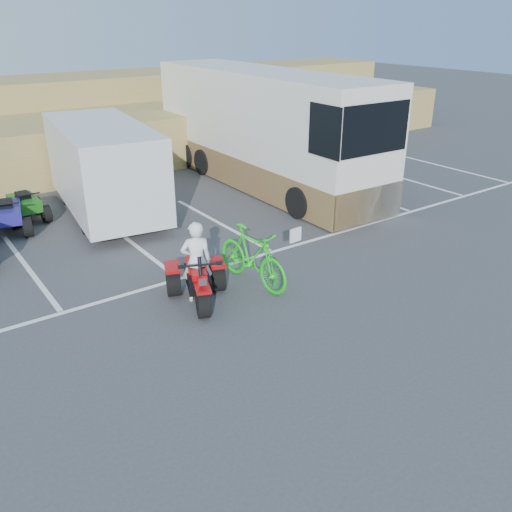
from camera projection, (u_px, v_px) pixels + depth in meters
ground at (236, 323)px, 10.72m from camera, size 100.00×100.00×0.00m
parking_stripes at (178, 247)px, 14.21m from camera, size 28.00×5.16×0.01m
grass_embankment at (23, 128)px, 21.67m from camera, size 40.00×8.50×3.10m
red_trike_atv at (199, 302)px, 11.50m from camera, size 1.83×2.07×1.12m
rider at (196, 262)px, 11.27m from camera, size 0.76×0.63×1.77m
green_dirt_bike at (252, 257)px, 12.04m from camera, size 0.83×2.28×1.34m
cargo_trailer at (104, 166)px, 16.10m from camera, size 3.05×6.05×2.70m
rv_motorhome at (263, 136)px, 19.09m from camera, size 2.96×10.73×3.83m
quad_atv_blue at (11, 232)px, 15.20m from camera, size 1.51×1.82×1.04m
quad_atv_green at (28, 220)px, 16.07m from camera, size 1.13×1.50×0.97m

